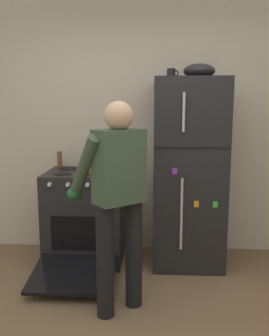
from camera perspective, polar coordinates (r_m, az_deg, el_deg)
name	(u,v)px	position (r m, az deg, el deg)	size (l,w,h in m)	color
kitchen_wall_back	(145,126)	(3.92, 1.72, 6.60)	(6.00, 0.10, 2.70)	beige
refrigerator	(188,173)	(3.61, 8.40, -0.81)	(0.68, 0.72, 1.82)	black
stove_range	(85,217)	(3.75, -7.76, -7.65)	(0.76, 1.22, 0.92)	black
person_cook	(117,190)	(2.70, -2.77, -3.45)	(0.63, 0.66, 1.60)	black
red_pot	(99,167)	(3.57, -5.53, 0.20)	(0.33, 0.23, 0.11)	orange
coffee_mug	(171,74)	(3.60, 5.81, 14.52)	(0.11, 0.08, 0.10)	black
pepper_mill	(60,159)	(3.90, -11.69, 1.33)	(0.05, 0.05, 0.17)	brown
mixing_bowl	(199,71)	(3.57, 10.12, 14.77)	(0.30, 0.30, 0.13)	black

